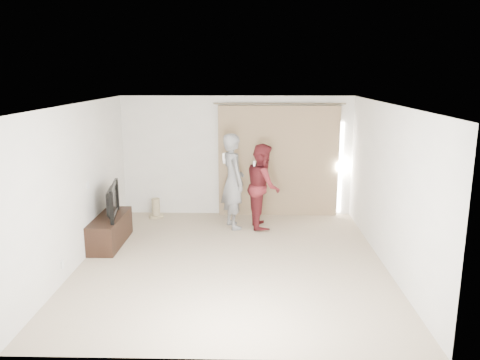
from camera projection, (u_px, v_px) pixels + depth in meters
name	position (u px, v px, depth m)	size (l,w,h in m)	color
floor	(232.00, 261.00, 7.82)	(5.50, 5.50, 0.00)	tan
wall_back	(237.00, 156.00, 10.21)	(5.00, 0.04, 2.60)	silver
wall_left	(78.00, 185.00, 7.59)	(0.04, 5.50, 2.60)	silver
ceiling	(231.00, 104.00, 7.24)	(5.00, 5.50, 0.01)	white
curtain	(279.00, 161.00, 10.14)	(2.80, 0.11, 2.46)	tan
tv_console	(110.00, 230.00, 8.55)	(0.47, 1.37, 0.53)	black
tv	(108.00, 201.00, 8.42)	(1.04, 0.14, 0.60)	black
scratching_post	(156.00, 210.00, 10.16)	(0.32, 0.32, 0.42)	tan
person_man	(233.00, 181.00, 9.34)	(0.69, 0.82, 1.92)	slate
person_woman	(263.00, 186.00, 9.41)	(0.73, 0.90, 1.71)	maroon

